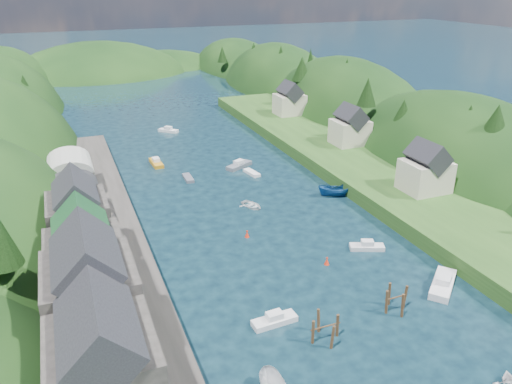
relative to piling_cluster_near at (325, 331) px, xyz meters
name	(u,v)px	position (x,y,z in m)	size (l,w,h in m)	color
ground	(214,169)	(4.32, 51.77, -1.11)	(600.00, 600.00, 0.00)	black
hillside_right	(344,143)	(49.32, 76.77, -8.53)	(36.00, 245.56, 48.00)	black
far_hills	(128,96)	(5.54, 175.78, -11.91)	(103.00, 68.00, 44.00)	black
hill_trees	(193,96)	(4.93, 67.51, 9.95)	(92.25, 150.05, 12.50)	black
quay_left	(103,265)	(-19.68, 21.77, -0.11)	(12.00, 110.00, 2.00)	#2D2B28
terrace_left_grass	(43,275)	(-26.68, 21.77, 0.14)	(12.00, 110.00, 2.50)	#234719
quayside_buildings	(90,284)	(-21.68, 8.16, 5.98)	(8.00, 35.84, 12.90)	#2D2B28
boat_sheds	(73,183)	(-21.68, 40.77, 4.16)	(7.00, 21.00, 7.50)	#2D2D30
terrace_right	(353,164)	(29.32, 41.77, 0.09)	(16.00, 120.00, 2.40)	#234719
right_bank_cottages	(345,128)	(32.32, 50.11, 4.73)	(9.00, 59.24, 8.41)	beige
piling_cluster_near	(325,331)	(0.00, 0.00, 0.00)	(3.42, 3.17, 3.36)	#382314
piling_cluster_far	(396,302)	(9.64, 1.36, 0.10)	(2.89, 2.73, 3.57)	#382314
channel_buoy_near	(327,261)	(7.43, 12.81, -0.63)	(0.70, 0.70, 1.10)	red
channel_buoy_far	(247,234)	(0.48, 23.64, -0.63)	(0.70, 0.70, 1.10)	red
moored_boats	(298,237)	(6.79, 19.87, -0.45)	(31.57, 97.20, 2.23)	silver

